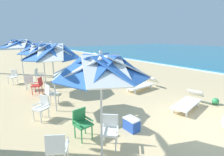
{
  "coord_description": "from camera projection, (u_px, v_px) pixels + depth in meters",
  "views": [
    {
      "loc": [
        2.34,
        -5.37,
        2.91
      ],
      "look_at": [
        -4.03,
        -0.66,
        1.0
      ],
      "focal_mm": 28.42,
      "sensor_mm": 36.0,
      "label": 1
    }
  ],
  "objects": [
    {
      "name": "ground_plane",
      "position": [
        204.0,
        130.0,
        5.61
      ],
      "size": [
        80.0,
        80.0,
        0.0
      ],
      "primitive_type": "plane",
      "color": "#D3B784"
    },
    {
      "name": "beach_umbrella_0",
      "position": [
        101.0,
        67.0,
        3.8
      ],
      "size": [
        2.16,
        2.16,
        2.6
      ],
      "color": "silver",
      "rests_on": "ground"
    },
    {
      "name": "plastic_chair_0",
      "position": [
        110.0,
        129.0,
        4.7
      ],
      "size": [
        0.63,
        0.63,
        0.87
      ],
      "color": "white",
      "rests_on": "ground"
    },
    {
      "name": "plastic_chair_1",
      "position": [
        57.0,
        147.0,
        3.92
      ],
      "size": [
        0.62,
        0.61,
        0.87
      ],
      "color": "white",
      "rests_on": "ground"
    },
    {
      "name": "plastic_chair_2",
      "position": [
        82.0,
        122.0,
        5.08
      ],
      "size": [
        0.51,
        0.48,
        0.87
      ],
      "color": "#2D8C4C",
      "rests_on": "ground"
    },
    {
      "name": "beach_umbrella_1",
      "position": [
        52.0,
        52.0,
        6.47
      ],
      "size": [
        2.15,
        2.15,
        2.71
      ],
      "color": "silver",
      "rests_on": "ground"
    },
    {
      "name": "plastic_chair_3",
      "position": [
        42.0,
        106.0,
        6.21
      ],
      "size": [
        0.59,
        0.61,
        0.87
      ],
      "color": "white",
      "rests_on": "ground"
    },
    {
      "name": "plastic_chair_4",
      "position": [
        51.0,
        93.0,
        7.66
      ],
      "size": [
        0.49,
        0.52,
        0.87
      ],
      "color": "white",
      "rests_on": "ground"
    },
    {
      "name": "beach_umbrella_2",
      "position": [
        43.0,
        49.0,
        8.96
      ],
      "size": [
        2.41,
        2.41,
        2.62
      ],
      "color": "silver",
      "rests_on": "ground"
    },
    {
      "name": "plastic_chair_5",
      "position": [
        38.0,
        85.0,
        8.92
      ],
      "size": [
        0.63,
        0.63,
        0.87
      ],
      "color": "red",
      "rests_on": "ground"
    },
    {
      "name": "plastic_chair_6",
      "position": [
        29.0,
        81.0,
        9.55
      ],
      "size": [
        0.58,
        0.56,
        0.87
      ],
      "color": "white",
      "rests_on": "ground"
    },
    {
      "name": "beach_umbrella_3",
      "position": [
        20.0,
        44.0,
        10.85
      ],
      "size": [
        2.5,
        2.5,
        2.74
      ],
      "color": "silver",
      "rests_on": "ground"
    },
    {
      "name": "plastic_chair_7",
      "position": [
        38.0,
        74.0,
        11.23
      ],
      "size": [
        0.62,
        0.63,
        0.87
      ],
      "color": "white",
      "rests_on": "ground"
    },
    {
      "name": "plastic_chair_8",
      "position": [
        13.0,
        76.0,
        10.83
      ],
      "size": [
        0.63,
        0.63,
        0.87
      ],
      "color": "white",
      "rests_on": "ground"
    },
    {
      "name": "sun_lounger_1",
      "position": [
        188.0,
        102.0,
        7.21
      ],
      "size": [
        1.02,
        2.22,
        0.62
      ],
      "color": "white",
      "rests_on": "ground"
    },
    {
      "name": "sun_lounger_2",
      "position": [
        142.0,
        85.0,
        9.71
      ],
      "size": [
        0.74,
        2.18,
        0.62
      ],
      "color": "white",
      "rests_on": "ground"
    },
    {
      "name": "sun_lounger_3",
      "position": [
        112.0,
        81.0,
        10.59
      ],
      "size": [
        0.9,
        2.21,
        0.62
      ],
      "color": "white",
      "rests_on": "ground"
    },
    {
      "name": "cooler_box",
      "position": [
        132.0,
        124.0,
        5.55
      ],
      "size": [
        0.5,
        0.34,
        0.4
      ],
      "color": "blue",
      "rests_on": "ground"
    },
    {
      "name": "beach_ball",
      "position": [
        215.0,
        101.0,
        7.63
      ],
      "size": [
        0.29,
        0.29,
        0.29
      ],
      "primitive_type": "sphere",
      "color": "#2D8C4C",
      "rests_on": "ground"
    }
  ]
}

